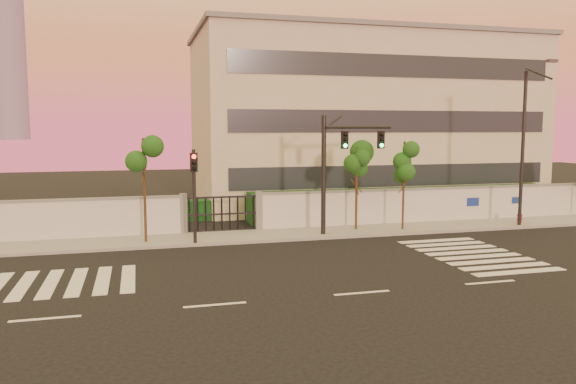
{
  "coord_description": "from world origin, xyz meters",
  "views": [
    {
      "loc": [
        -7.26,
        -17.24,
        5.58
      ],
      "look_at": [
        -0.99,
        6.0,
        2.83
      ],
      "focal_mm": 35.0,
      "sensor_mm": 36.0,
      "label": 1
    }
  ],
  "objects": [
    {
      "name": "traffic_signal_secondary",
      "position": [
        -4.69,
        9.2,
        2.91
      ],
      "size": [
        0.36,
        0.34,
        4.59
      ],
      "rotation": [
        0.0,
        0.0,
        -0.26
      ],
      "color": "black",
      "rests_on": "ground"
    },
    {
      "name": "road_markings",
      "position": [
        -1.58,
        3.76,
        0.01
      ],
      "size": [
        57.0,
        7.62,
        0.02
      ],
      "color": "silver",
      "rests_on": "ground"
    },
    {
      "name": "distant_skyscraper",
      "position": [
        -65.0,
        280.0,
        61.98
      ],
      "size": [
        16.0,
        16.0,
        118.0
      ],
      "color": "slate",
      "rests_on": "ground"
    },
    {
      "name": "perimeter_wall",
      "position": [
        0.1,
        12.0,
        1.07
      ],
      "size": [
        60.0,
        0.36,
        2.2
      ],
      "color": "silver",
      "rests_on": "ground"
    },
    {
      "name": "traffic_signal_main",
      "position": [
        2.69,
        9.75,
        3.93
      ],
      "size": [
        3.92,
        0.76,
        6.22
      ],
      "rotation": [
        0.0,
        0.0,
        0.16
      ],
      "color": "black",
      "rests_on": "ground"
    },
    {
      "name": "streetlight_east",
      "position": [
        13.44,
        9.25,
        4.9
      ],
      "size": [
        0.54,
        2.18,
        9.08
      ],
      "color": "black",
      "rests_on": "ground"
    },
    {
      "name": "street_tree_e",
      "position": [
        6.5,
        9.96,
        3.59
      ],
      "size": [
        1.41,
        1.12,
        4.88
      ],
      "color": "#382314",
      "rests_on": "ground"
    },
    {
      "name": "fire_hydrant",
      "position": [
        13.84,
        9.95,
        0.41
      ],
      "size": [
        0.31,
        0.31,
        0.82
      ],
      "rotation": [
        0.0,
        0.0,
        -0.02
      ],
      "color": "#B40C16",
      "rests_on": "ground"
    },
    {
      "name": "street_tree_c",
      "position": [
        -6.93,
        10.13,
        3.76
      ],
      "size": [
        1.65,
        1.31,
        5.11
      ],
      "color": "#382314",
      "rests_on": "ground"
    },
    {
      "name": "hedge_row",
      "position": [
        1.17,
        14.74,
        0.82
      ],
      "size": [
        41.0,
        4.25,
        1.8
      ],
      "color": "#103817",
      "rests_on": "ground"
    },
    {
      "name": "sidewalk",
      "position": [
        0.0,
        10.5,
        0.07
      ],
      "size": [
        60.0,
        3.0,
        0.15
      ],
      "primitive_type": "cube",
      "color": "gray",
      "rests_on": "ground"
    },
    {
      "name": "ground",
      "position": [
        0.0,
        0.0,
        0.0
      ],
      "size": [
        120.0,
        120.0,
        0.0
      ],
      "primitive_type": "plane",
      "color": "black",
      "rests_on": "ground"
    },
    {
      "name": "institutional_building",
      "position": [
        9.0,
        21.99,
        6.16
      ],
      "size": [
        24.4,
        12.4,
        12.25
      ],
      "color": "beige",
      "rests_on": "ground"
    },
    {
      "name": "street_tree_d",
      "position": [
        4.09,
        10.64,
        3.37
      ],
      "size": [
        1.61,
        1.28,
        4.57
      ],
      "color": "#382314",
      "rests_on": "ground"
    }
  ]
}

